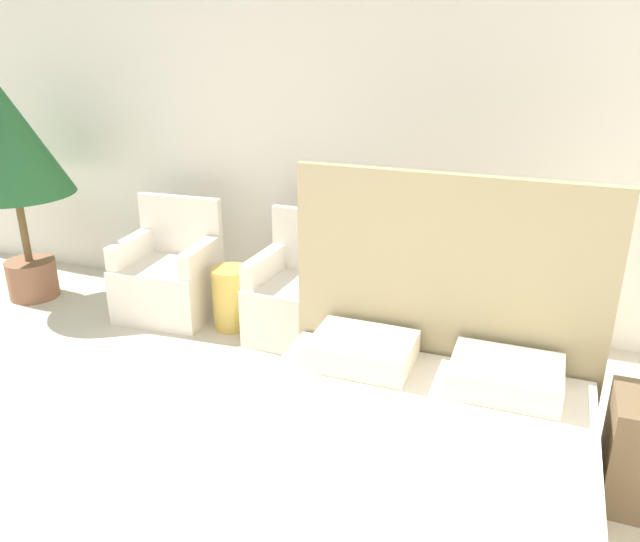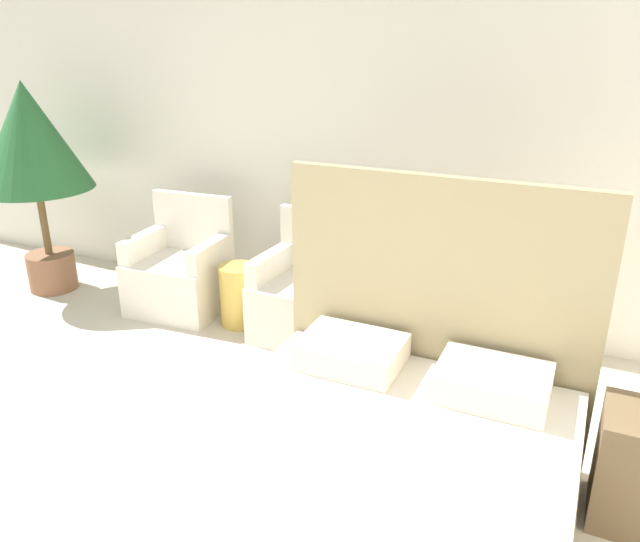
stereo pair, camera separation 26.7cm
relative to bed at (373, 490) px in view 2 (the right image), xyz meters
name	(u,v)px [view 2 (the right image)]	position (x,y,z in m)	size (l,w,h in m)	color
wall_back	(345,125)	(-1.11, 2.30, 1.15)	(10.00, 0.06, 2.90)	silver
bed	(373,490)	(0.00, 0.00, 0.00)	(1.61, 1.97, 1.47)	#8C7A5B
armchair_near_window_left	(180,276)	(-2.24, 1.68, -0.02)	(0.73, 0.65, 0.89)	silver
armchair_near_window_right	(308,301)	(-1.12, 1.68, -0.02)	(0.72, 0.63, 0.89)	silver
potted_palm	(31,146)	(-3.52, 1.56, 0.93)	(0.91, 0.91, 1.74)	brown
side_table	(239,295)	(-1.68, 1.64, -0.07)	(0.29, 0.29, 0.47)	gold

